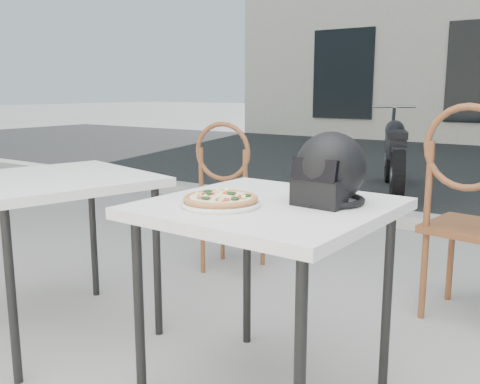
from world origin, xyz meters
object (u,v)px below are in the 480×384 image
Objects in this scene: plate at (221,204)px; helmet at (329,172)px; cafe_table_main at (268,221)px; cafe_table_side at (55,191)px; cafe_chair_main at (470,204)px; pizza at (221,198)px; motorcycle at (394,155)px; cafe_chair_side at (229,190)px.

helmet is (0.30, 0.27, 0.11)m from plate.
cafe_table_side is (-1.17, -0.08, 0.00)m from cafe_table_main.
cafe_table_main is at bearing 77.10° from cafe_chair_main.
helmet reaches higher than plate.
helmet is (0.19, 0.12, 0.19)m from cafe_table_main.
pizza is 1.47m from cafe_chair_main.
cafe_chair_main is 2.08m from cafe_table_side.
helmet reaches higher than motorcycle.
cafe_chair_main is at bearing 68.70° from cafe_table_main.
cafe_chair_side is at bearing 82.64° from cafe_table_side.
cafe_chair_main is 1.13× the size of cafe_table_side.
cafe_chair_main reaches higher than helmet.
cafe_table_main is at bearing 54.43° from plate.
helmet reaches higher than cafe_chair_side.
cafe_table_side is (-1.06, 0.07, -0.10)m from pizza.
motorcycle is at bearing 103.48° from cafe_table_main.
cafe_table_main is at bearing 54.40° from pizza.
cafe_chair_side reaches higher than cafe_table_main.
cafe_chair_side is (-1.20, 1.01, -0.35)m from helmet.
plate is at bearing -94.09° from pizza.
motorcycle is at bearing 89.18° from cafe_table_side.
cafe_chair_main is at bearing 79.88° from helmet.
cafe_table_main is at bearing 4.14° from cafe_table_side.
pizza is 0.17× the size of motorcycle.
pizza is (0.00, 0.00, 0.02)m from plate.
cafe_table_side is at bearing 176.40° from pizza.
helmet is (0.30, 0.27, 0.09)m from pizza.
motorcycle is (-1.10, 4.60, -0.28)m from cafe_table_main.
cafe_chair_side is (-0.90, 1.28, -0.26)m from pizza.
pizza reaches higher than cafe_table_side.
pizza is 4.87m from motorcycle.
cafe_chair_main reaches higher than cafe_chair_side.
motorcycle is (-0.09, 3.47, -0.12)m from cafe_chair_side.
helmet is 0.25× the size of cafe_chair_main.
cafe_table_main is at bearing -143.78° from helmet.
cafe_table_side is (-1.36, -0.20, -0.19)m from helmet.
cafe_table_side is 1.24m from cafe_chair_side.
plate is at bearing -125.57° from cafe_table_main.
cafe_chair_main is (0.57, 1.35, -0.17)m from plate.
cafe_table_main is 1.28m from cafe_chair_main.
pizza is 1.12× the size of helmet.
cafe_table_side reaches higher than cafe_table_main.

